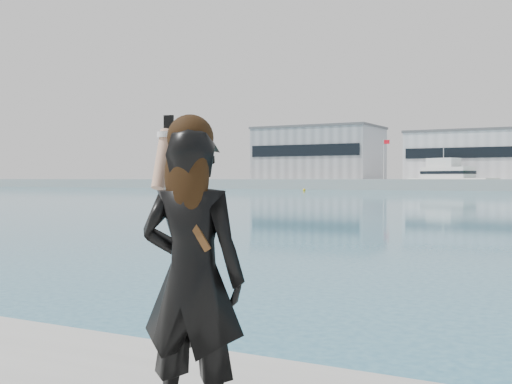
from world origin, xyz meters
TOP-DOWN VIEW (x-y plane):
  - warehouse_grey_left at (-55.00, 127.98)m, footprint 26.52×16.36m
  - warehouse_white at (-22.00, 127.98)m, footprint 24.48×15.35m
  - flagpole_left at (-37.91, 121.00)m, footprint 1.28×0.16m
  - motor_yacht at (-24.12, 116.49)m, footprint 17.03×10.71m
  - buoy_far at (-44.35, 96.87)m, footprint 0.50×0.50m
  - woman at (-0.68, -0.41)m, footprint 0.64×0.48m

SIDE VIEW (x-z plane):
  - buoy_far at x=-44.35m, z-range -0.25..0.25m
  - woman at x=-0.68m, z-range 0.81..2.49m
  - motor_yacht at x=-24.12m, z-range -1.69..6.03m
  - flagpole_left at x=-37.91m, z-range 2.54..10.54m
  - warehouse_white at x=-22.00m, z-range 2.01..11.51m
  - warehouse_grey_left at x=-55.00m, z-range 2.01..13.51m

